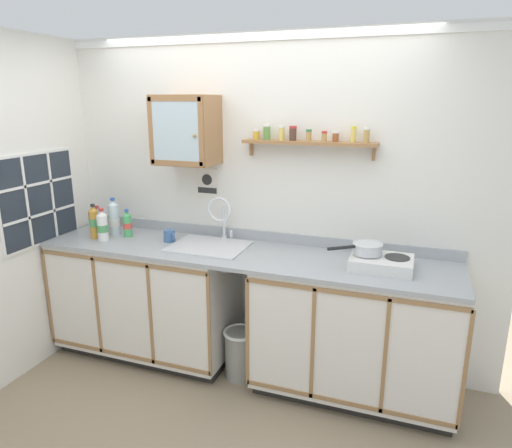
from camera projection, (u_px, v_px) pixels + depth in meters
The scene contains 20 objects.
floor at pixel (219, 401), 3.20m from camera, with size 6.11×6.11×0.00m, color gray.
back_wall at pixel (256, 202), 3.57m from camera, with size 3.71×0.07×2.51m.
lower_cabinet_run at pixel (147, 298), 3.74m from camera, with size 1.45×0.65×0.94m.
lower_cabinet_run_right at pixel (355, 332), 3.19m from camera, with size 1.38×0.65×0.94m.
countertop at pixel (240, 254), 3.34m from camera, with size 3.07×0.67×0.03m, color #9EA3A8.
backsplash at pixel (255, 235), 3.60m from camera, with size 3.07×0.02×0.08m, color #9EA3A8.
sink at pixel (210, 247), 3.46m from camera, with size 0.56×0.48×0.47m.
hot_plate_stove at pixel (381, 263), 3.00m from camera, with size 0.40×0.30×0.08m.
saucepan at pixel (367, 248), 3.02m from camera, with size 0.34×0.28×0.08m.
bottle_opaque_white_0 at pixel (102, 226), 3.58m from camera, with size 0.08×0.08×0.26m.
bottle_water_clear_1 at pixel (114, 218), 3.73m from camera, with size 0.09×0.09×0.31m.
bottle_soda_green_2 at pixel (128, 224), 3.68m from camera, with size 0.07×0.07×0.23m.
bottle_juice_amber_3 at pixel (94, 222), 3.64m from camera, with size 0.08×0.08×0.28m.
bottle_water_blue_4 at pixel (98, 221), 3.79m from camera, with size 0.07×0.07×0.23m.
mug at pixel (170, 236), 3.56m from camera, with size 0.12×0.09×0.10m.
wall_cabinet at pixel (186, 130), 3.41m from camera, with size 0.45×0.35×0.51m.
spice_shelf at pixel (307, 140), 3.22m from camera, with size 0.96×0.14×0.23m.
warning_sign at pixel (207, 184), 3.64m from camera, with size 0.19×0.01×0.25m.
window at pixel (39, 199), 3.50m from camera, with size 0.03×0.76×0.71m.
trash_bin at pixel (241, 353), 3.45m from camera, with size 0.26×0.26×0.38m.
Camera 1 is at (1.18, -2.51, 2.05)m, focal length 32.13 mm.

